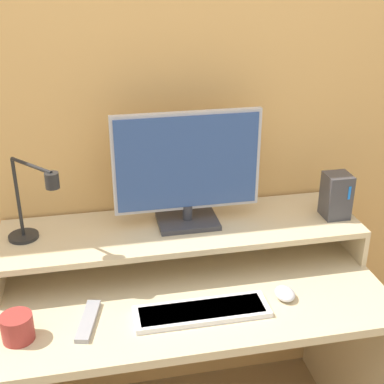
{
  "coord_description": "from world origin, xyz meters",
  "views": [
    {
      "loc": [
        -0.31,
        -1.16,
        1.8
      ],
      "look_at": [
        0.01,
        0.38,
        1.08
      ],
      "focal_mm": 50.0,
      "sensor_mm": 36.0,
      "label": 1
    }
  ],
  "objects": [
    {
      "name": "monitor_shelf",
      "position": [
        0.0,
        0.51,
        0.87
      ],
      "size": [
        1.29,
        0.36,
        0.14
      ],
      "color": "beige",
      "rests_on": "desk"
    },
    {
      "name": "mug",
      "position": [
        -0.56,
        0.17,
        0.79
      ],
      "size": [
        0.09,
        0.09,
        0.08
      ],
      "color": "#9E332D",
      "rests_on": "desk"
    },
    {
      "name": "mouse",
      "position": [
        0.29,
        0.21,
        0.76
      ],
      "size": [
        0.07,
        0.09,
        0.04
      ],
      "color": "silver",
      "rests_on": "desk"
    },
    {
      "name": "keyboard",
      "position": [
        -0.0,
        0.18,
        0.76
      ],
      "size": [
        0.43,
        0.13,
        0.02
      ],
      "color": "white",
      "rests_on": "desk"
    },
    {
      "name": "desk_lamp",
      "position": [
        -0.5,
        0.48,
        1.03
      ],
      "size": [
        0.2,
        0.22,
        0.3
      ],
      "color": "black",
      "rests_on": "monitor_shelf"
    },
    {
      "name": "monitor",
      "position": [
        0.02,
        0.53,
        1.1
      ],
      "size": [
        0.52,
        0.16,
        0.42
      ],
      "color": "#38383D",
      "rests_on": "monitor_shelf"
    },
    {
      "name": "remote_control",
      "position": [
        -0.35,
        0.2,
        0.75
      ],
      "size": [
        0.09,
        0.2,
        0.02
      ],
      "color": "#99999E",
      "rests_on": "desk"
    },
    {
      "name": "desk",
      "position": [
        0.0,
        0.34,
        0.53
      ],
      "size": [
        1.29,
        0.69,
        0.75
      ],
      "color": "beige",
      "rests_on": "ground_plane"
    },
    {
      "name": "router_dock",
      "position": [
        0.57,
        0.47,
        0.97
      ],
      "size": [
        0.09,
        0.1,
        0.17
      ],
      "color": "#3D3D42",
      "rests_on": "monitor_shelf"
    },
    {
      "name": "wall_back",
      "position": [
        0.0,
        0.72,
        1.25
      ],
      "size": [
        6.0,
        0.05,
        2.5
      ],
      "color": "#E5AD60",
      "rests_on": "ground_plane"
    }
  ]
}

